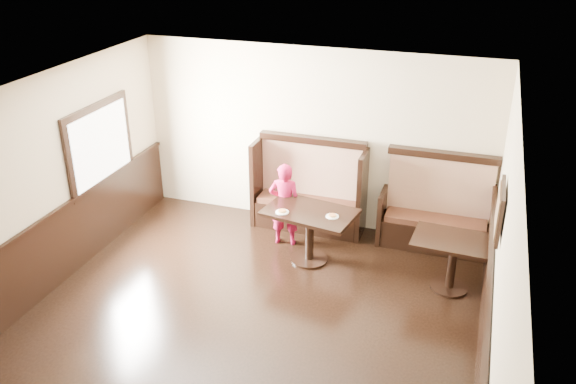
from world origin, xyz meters
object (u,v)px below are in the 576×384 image
at_px(booth_main, 309,195).
at_px(booth_neighbor, 436,216).
at_px(child, 285,204).
at_px(table_neighbor, 453,252).
at_px(table_main, 310,223).

xyz_separation_m(booth_main, booth_neighbor, (1.95, -0.00, -0.05)).
distance_m(booth_neighbor, child, 2.24).
xyz_separation_m(booth_main, child, (-0.19, -0.65, 0.12)).
distance_m(booth_main, booth_neighbor, 1.95).
bearing_deg(table_neighbor, child, 172.61).
relative_size(booth_main, booth_neighbor, 1.06).
xyz_separation_m(table_main, table_neighbor, (1.98, -0.09, -0.05)).
bearing_deg(table_neighbor, table_main, -179.62).
distance_m(table_neighbor, child, 2.51).
height_order(booth_neighbor, table_neighbor, booth_neighbor).
relative_size(table_main, child, 1.05).
bearing_deg(booth_main, child, -106.40).
distance_m(booth_neighbor, table_main, 1.94).
bearing_deg(table_main, child, 152.92).
distance_m(booth_neighbor, table_neighbor, 1.15).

